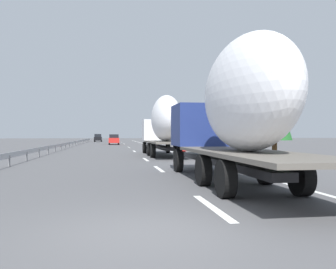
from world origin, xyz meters
The scene contains 20 objects.
ground_plane centered at (40.00, 0.00, 0.00)m, with size 260.00×260.00×0.00m, color #4C4C4F.
lane_stripe_0 centered at (2.00, -1.80, 0.00)m, with size 3.20×0.20×0.01m, color white.
lane_stripe_1 centered at (11.71, -1.80, 0.00)m, with size 3.20×0.20×0.01m, color white.
lane_stripe_2 centered at (18.69, -1.80, 0.00)m, with size 3.20×0.20×0.01m, color white.
lane_stripe_3 centered at (31.37, -1.80, 0.00)m, with size 3.20×0.20×0.01m, color white.
lane_stripe_4 centered at (42.20, -1.80, 0.00)m, with size 3.20×0.20×0.01m, color white.
lane_stripe_5 centered at (43.85, -1.80, 0.00)m, with size 3.20×0.20×0.01m, color white.
lane_stripe_6 centered at (61.85, -1.80, 0.00)m, with size 3.20×0.20×0.01m, color white.
lane_stripe_7 centered at (76.98, -1.80, 0.00)m, with size 3.20×0.20×0.01m, color white.
edge_line_right centered at (45.00, -5.50, 0.00)m, with size 110.00×0.20×0.01m, color white.
truck_lead centered at (22.60, -3.60, 2.59)m, with size 12.36×2.55×4.73m.
truck_trailing centered at (5.55, -3.60, 2.62)m, with size 12.83×2.55×4.77m.
car_black_suv centered at (83.19, 3.69, 0.94)m, with size 4.76×1.80×1.87m.
car_red_compact centered at (57.06, 0.09, 0.90)m, with size 4.56×1.80×1.77m.
road_sign centered at (45.02, -6.70, 2.35)m, with size 0.10×0.90×3.41m.
tree_0 centered at (32.93, -12.55, 3.23)m, with size 2.49×2.49×5.10m.
tree_1 centered at (65.56, -13.18, 3.46)m, with size 3.46×3.46×5.23m.
tree_2 centered at (20.97, -12.30, 3.60)m, with size 2.73×2.73×5.96m.
tree_3 centered at (52.27, -12.06, 4.34)m, with size 2.54×2.54×6.79m.
guardrail_median centered at (43.00, 6.00, 0.58)m, with size 94.00×0.10×0.76m.
Camera 1 is at (-6.35, 0.56, 1.72)m, focal length 38.98 mm.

